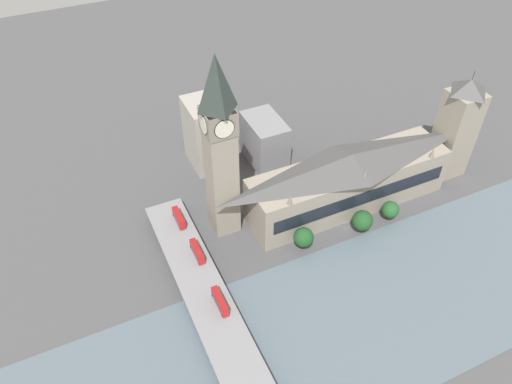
{
  "coord_description": "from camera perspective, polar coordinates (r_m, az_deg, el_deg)",
  "views": [
    {
      "loc": [
        -119.3,
        99.17,
        158.78
      ],
      "look_at": [
        18.16,
        35.24,
        20.27
      ],
      "focal_mm": 35.0,
      "sensor_mm": 36.0,
      "label": 1
    }
  ],
  "objects": [
    {
      "name": "river_water",
      "position": [
        203.26,
        16.45,
        -11.43
      ],
      "size": [
        67.64,
        360.0,
        0.3
      ],
      "primitive_type": "cube",
      "color": "slate",
      "rests_on": "ground_plane"
    },
    {
      "name": "double_decker_bus_rear",
      "position": [
        185.05,
        -4.15,
        -12.34
      ],
      "size": [
        11.65,
        2.51,
        4.83
      ],
      "color": "red",
      "rests_on": "road_bridge"
    },
    {
      "name": "road_bridge",
      "position": [
        176.26,
        -2.18,
        -18.83
      ],
      "size": [
        167.28,
        16.32,
        5.3
      ],
      "color": "slate",
      "rests_on": "ground_plane"
    },
    {
      "name": "city_block_west",
      "position": [
        246.72,
        0.99,
        5.87
      ],
      "size": [
        25.26,
        16.21,
        23.79
      ],
      "color": "gray",
      "rests_on": "ground_plane"
    },
    {
      "name": "tree_embankment_near",
      "position": [
        217.06,
        12.07,
        -3.21
      ],
      "size": [
        8.91,
        8.91,
        11.33
      ],
      "color": "brown",
      "rests_on": "ground_plane"
    },
    {
      "name": "tree_embankment_mid",
      "position": [
        206.62,
        5.46,
        -5.17
      ],
      "size": [
        8.44,
        8.44,
        11.09
      ],
      "color": "brown",
      "rests_on": "ground_plane"
    },
    {
      "name": "clock_tower",
      "position": [
        191.3,
        -4.14,
        5.14
      ],
      "size": [
        12.11,
        12.11,
        82.01
      ],
      "color": "gray",
      "rests_on": "ground_plane"
    },
    {
      "name": "double_decker_bus_lead",
      "position": [
        200.73,
        -6.75,
        -6.72
      ],
      "size": [
        11.22,
        2.51,
        4.73
      ],
      "color": "red",
      "rests_on": "road_bridge"
    },
    {
      "name": "tree_embankment_far",
      "position": [
        225.99,
        15.11,
        -1.96
      ],
      "size": [
        7.65,
        7.65,
        9.83
      ],
      "color": "brown",
      "rests_on": "ground_plane"
    },
    {
      "name": "parliament_hall",
      "position": [
        224.06,
        10.53,
        1.35
      ],
      "size": [
        22.64,
        92.29,
        28.42
      ],
      "color": "gray",
      "rests_on": "ground_plane"
    },
    {
      "name": "victoria_tower",
      "position": [
        250.41,
        21.93,
        6.82
      ],
      "size": [
        14.28,
        14.28,
        54.33
      ],
      "color": "gray",
      "rests_on": "ground_plane"
    },
    {
      "name": "city_block_center",
      "position": [
        243.54,
        -5.75,
        6.63
      ],
      "size": [
        22.02,
        16.67,
        34.39
      ],
      "color": "#A39E93",
      "rests_on": "ground_plane"
    },
    {
      "name": "double_decker_bus_mid",
      "position": [
        214.51,
        -8.82,
        -2.9
      ],
      "size": [
        10.8,
        2.61,
        4.85
      ],
      "color": "red",
      "rests_on": "road_bridge"
    },
    {
      "name": "ground_plane",
      "position": [
        221.99,
        10.31,
        -4.15
      ],
      "size": [
        600.0,
        600.0,
        0.0
      ],
      "primitive_type": "plane",
      "color": "#4C4C4F"
    }
  ]
}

